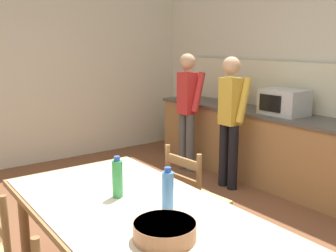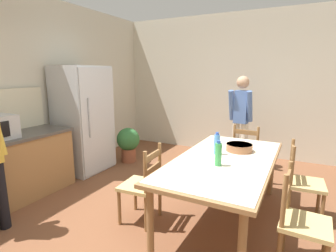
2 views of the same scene
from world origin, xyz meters
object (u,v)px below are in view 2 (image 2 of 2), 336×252
(chair_side_far_left, at_px, (143,185))
(chair_side_near_left, at_px, (301,222))
(refrigerator, at_px, (84,119))
(bottle_off_centre, at_px, (217,144))
(chair_side_near_right, at_px, (302,182))
(serving_bowl, at_px, (239,147))
(person_by_table, at_px, (241,117))
(bottle_near_centre, at_px, (218,154))
(dining_table, at_px, (225,164))
(chair_head_end, at_px, (247,153))
(potted_plant, at_px, (128,142))

(chair_side_far_left, bearing_deg, chair_side_near_left, 85.24)
(refrigerator, distance_m, bottle_off_centre, 2.53)
(chair_side_far_left, height_order, chair_side_near_right, same)
(chair_side_near_right, bearing_deg, serving_bowl, 94.40)
(chair_side_far_left, relative_size, person_by_table, 0.55)
(bottle_near_centre, bearing_deg, refrigerator, 73.77)
(dining_table, height_order, chair_side_far_left, chair_side_far_left)
(serving_bowl, distance_m, chair_head_end, 1.04)
(bottle_near_centre, bearing_deg, chair_head_end, -0.59)
(bottle_near_centre, height_order, potted_plant, bottle_near_centre)
(bottle_off_centre, distance_m, chair_side_far_left, 0.99)
(refrigerator, distance_m, chair_side_near_right, 3.47)
(bottle_near_centre, bearing_deg, chair_side_near_right, -48.56)
(bottle_near_centre, height_order, serving_bowl, bottle_near_centre)
(serving_bowl, bearing_deg, bottle_off_centre, 141.02)
(dining_table, xyz_separation_m, person_by_table, (1.89, 0.22, 0.25))
(bottle_near_centre, height_order, chair_side_near_left, bottle_near_centre)
(chair_side_near_left, height_order, chair_side_near_right, same)
(chair_head_end, bearing_deg, chair_side_near_left, 117.20)
(chair_side_near_left, height_order, potted_plant, chair_side_near_left)
(bottle_off_centre, xyz_separation_m, serving_bowl, (0.26, -0.21, -0.07))
(bottle_near_centre, xyz_separation_m, chair_side_near_left, (-0.22, -0.81, -0.43))
(bottle_off_centre, bearing_deg, bottle_near_centre, -161.24)
(chair_side_far_left, bearing_deg, bottle_off_centre, 125.43)
(refrigerator, xyz_separation_m, person_by_table, (1.39, -2.40, 0.02))
(dining_table, distance_m, person_by_table, 1.92)
(chair_side_near_left, bearing_deg, bottle_off_centre, 60.75)
(dining_table, height_order, person_by_table, person_by_table)
(bottle_off_centre, xyz_separation_m, chair_side_near_right, (0.35, -0.94, -0.43))
(refrigerator, height_order, person_by_table, refrigerator)
(chair_side_far_left, bearing_deg, refrigerator, -122.01)
(refrigerator, relative_size, dining_table, 0.86)
(refrigerator, xyz_separation_m, serving_bowl, (-0.13, -2.71, -0.11))
(refrigerator, bearing_deg, potted_plant, -31.82)
(chair_side_far_left, bearing_deg, potted_plant, -144.16)
(chair_head_end, height_order, chair_side_near_right, same)
(chair_side_near_right, relative_size, potted_plant, 1.36)
(serving_bowl, xyz_separation_m, person_by_table, (1.52, 0.30, 0.13))
(person_by_table, xyz_separation_m, potted_plant, (-0.70, 1.97, -0.54))
(bottle_off_centre, bearing_deg, dining_table, -129.68)
(bottle_off_centre, xyz_separation_m, person_by_table, (1.78, 0.09, 0.06))
(chair_head_end, xyz_separation_m, chair_side_far_left, (-1.80, 0.83, 0.00))
(refrigerator, relative_size, potted_plant, 2.73)
(chair_head_end, xyz_separation_m, chair_side_near_right, (-0.88, -0.80, 0.00))
(bottle_off_centre, bearing_deg, person_by_table, 2.97)
(bottle_off_centre, height_order, person_by_table, person_by_table)
(serving_bowl, distance_m, chair_side_near_left, 1.17)
(chair_side_near_left, bearing_deg, chair_head_end, 26.38)
(refrigerator, bearing_deg, serving_bowl, -92.84)
(chair_side_far_left, relative_size, chair_side_near_left, 1.00)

